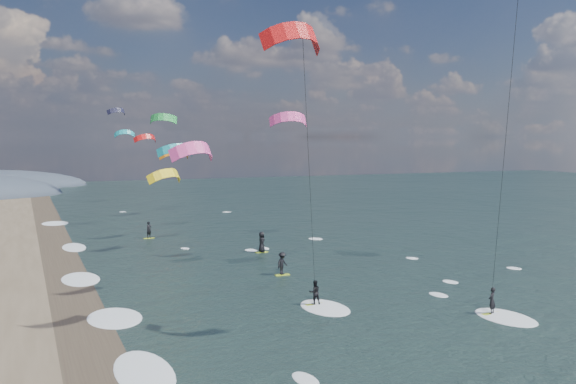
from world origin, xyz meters
name	(u,v)px	position (x,y,z in m)	size (l,w,h in m)	color
wet_sand_strip	(91,349)	(-12.00, 10.00, 0.00)	(3.00, 240.00, 0.00)	#382D23
kitesurfer_near_a	(517,45)	(6.66, 2.70, 14.34)	(7.59, 9.09, 19.26)	#AFCB23
kitesurfer_near_b	(310,138)	(-0.98, 9.09, 10.04)	(6.83, 8.43, 16.01)	#AFCB23
far_kitesurfers	(247,248)	(2.27, 28.62, 0.88)	(8.77, 21.73, 1.82)	#AFCB23
bg_kite_field	(163,136)	(0.90, 55.04, 10.23)	(13.16, 76.88, 9.02)	#D83F8C
shoreline_surf	(105,320)	(-10.80, 14.75, 0.00)	(2.40, 79.40, 0.11)	white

